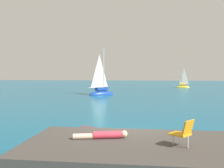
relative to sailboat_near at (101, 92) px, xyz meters
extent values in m
plane|color=#0F5675|center=(3.81, -20.28, -0.35)|extent=(160.00, 160.00, 0.00)
cube|color=#423D38|center=(4.26, -22.97, -0.05)|extent=(7.15, 4.01, 0.59)
cube|color=#463A38|center=(5.67, -20.79, -0.35)|extent=(1.19, 1.24, 0.64)
cube|color=#46343C|center=(2.65, -21.05, -0.35)|extent=(1.69, 1.35, 1.15)
ellipsoid|color=#193D99|center=(0.02, 0.01, -0.35)|extent=(3.36, 2.94, 1.15)
cube|color=#193D99|center=(0.02, 0.01, 0.42)|extent=(1.65, 1.53, 0.38)
cylinder|color=#B7B7BC|center=(0.26, 0.20, 2.84)|extent=(0.13, 0.13, 5.23)
cylinder|color=#B2B2B7|center=(-0.57, -0.43, 0.60)|extent=(1.72, 1.35, 0.10)
pyramid|color=silver|center=(-0.20, -0.15, 2.63)|extent=(1.37, 1.07, 3.97)
ellipsoid|color=yellow|center=(13.00, 16.93, -0.35)|extent=(2.55, 1.20, 0.84)
cube|color=yellow|center=(13.00, 16.93, 0.21)|extent=(1.15, 0.74, 0.28)
cylinder|color=#B7B7BC|center=(12.77, 16.97, 1.99)|extent=(0.09, 0.09, 3.82)
cylinder|color=#B2B2B7|center=(13.53, 16.85, 0.34)|extent=(1.52, 0.30, 0.07)
pyramid|color=silver|center=(13.19, 16.90, 1.83)|extent=(1.22, 0.23, 2.91)
cylinder|color=#DB384C|center=(3.26, -22.59, 0.37)|extent=(0.93, 0.40, 0.24)
cylinder|color=beige|center=(2.52, -22.73, 0.34)|extent=(0.72, 0.31, 0.18)
sphere|color=beige|center=(3.80, -22.49, 0.39)|extent=(0.22, 0.22, 0.22)
cube|color=orange|center=(5.44, -23.24, 0.60)|extent=(0.71, 0.70, 0.04)
cube|color=orange|center=(5.64, -23.41, 0.82)|extent=(0.43, 0.46, 0.45)
cylinder|color=silver|center=(5.29, -23.10, 0.42)|extent=(0.04, 0.04, 0.35)
cylinder|color=silver|center=(5.64, -23.41, 0.42)|extent=(0.04, 0.04, 0.35)
camera|label=1|loc=(4.15, -30.58, 2.37)|focal=40.21mm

